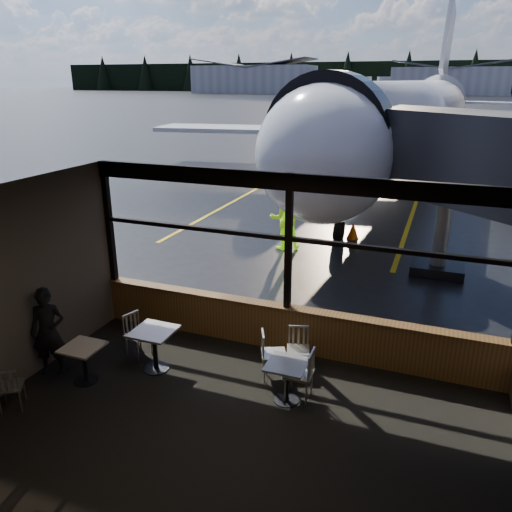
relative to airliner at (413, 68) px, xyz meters
The scene contains 28 objects.
ground_plane 100.47m from the airliner, 90.20° to the left, with size 520.00×520.00×0.00m, color black.
carpet_floor 23.37m from the airliner, 90.89° to the right, with size 8.00×6.00×0.01m, color black.
ceiling 22.79m from the airliner, 90.89° to the right, with size 8.00×6.00×0.04m, color #38332D.
wall_back 25.98m from the airliner, 90.78° to the right, with size 8.00×0.04×3.50m, color #4F473F.
window_sill 20.36m from the airliner, 91.02° to the right, with size 8.00×0.28×0.90m, color brown.
window_header 19.82m from the airliner, 91.02° to the right, with size 8.00×0.18×0.30m, color black.
mullion_left 20.44m from the airliner, 102.32° to the right, with size 0.12×0.12×2.60m, color black.
mullion_centre 19.99m from the airliner, 91.02° to the right, with size 0.12×0.12×2.60m, color black.
window_transom 19.97m from the airliner, 91.02° to the right, with size 8.00×0.10×0.08m, color black.
airliner is the anchor object (origin of this frame).
jet_bridge 14.95m from the airliner, 77.10° to the right, with size 8.33×10.18×4.44m, color #2E2E31, non-canonical shape.
cafe_table_near 21.94m from the airliner, 89.56° to the right, with size 0.65×0.65×0.71m, color gray, non-canonical shape.
cafe_table_mid 22.00m from the airliner, 96.36° to the right, with size 0.73×0.73×0.80m, color gray, non-canonical shape.
cafe_table_left 22.88m from the airliner, 98.57° to the right, with size 0.64×0.64×0.70m, color #9D9990, non-canonical shape.
chair_near_e 21.78m from the airliner, 89.11° to the right, with size 0.50×0.50×0.92m, color #B7B1A5, non-canonical shape.
chair_near_w 21.33m from the airliner, 90.75° to the right, with size 0.49×0.49×0.90m, color beige, non-canonical shape.
chair_near_n 21.02m from the airliner, 89.76° to the right, with size 0.46×0.46×0.85m, color #AAA59A, non-canonical shape.
chair_mid_w 21.77m from the airliner, 97.95° to the right, with size 0.47×0.47×0.87m, color #B9B4A7, non-canonical shape.
chair_left_s 23.96m from the airliner, 99.67° to the right, with size 0.44×0.44×0.80m, color beige, non-canonical shape.
passenger 22.87m from the airliner, 100.43° to the right, with size 0.60×0.40×1.65m, color black.
ground_crew 14.66m from the airliner, 99.53° to the right, with size 0.95×0.74×1.95m, color #BFF219.
cone_nose 13.09m from the airliner, 92.26° to the right, with size 0.40×0.40×0.56m, color #FF4D08.
hangar_left 175.07m from the airliner, 113.69° to the left, with size 45.00×18.00×11.00m, color silver, non-canonical shape.
hangar_mid 165.31m from the airliner, 90.12° to the left, with size 38.00×15.00×10.00m, color silver, non-canonical shape.
fuel_tank_a 165.14m from the airliner, 100.59° to the left, with size 8.00×8.00×6.00m, color silver.
fuel_tank_b 163.60m from the airliner, 97.15° to the left, with size 8.00×8.00×6.00m, color silver.
fuel_tank_c 162.66m from the airliner, 93.65° to the left, with size 8.00×8.00×6.00m, color silver.
treeline 190.31m from the airliner, 90.11° to the left, with size 360.00×3.00×12.00m, color black.
Camera 1 is at (2.54, -8.35, 5.05)m, focal length 35.00 mm.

